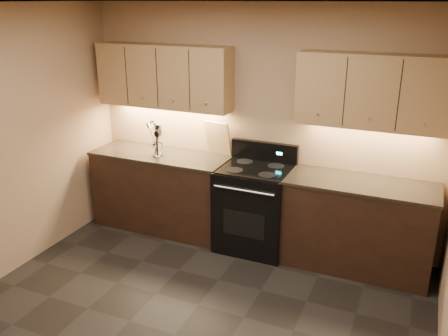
# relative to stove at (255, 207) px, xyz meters

# --- Properties ---
(floor) EXTENTS (4.00, 4.00, 0.00)m
(floor) POSITION_rel_stove_xyz_m (-0.08, -1.68, -0.48)
(floor) COLOR black
(floor) RESTS_ON ground
(ceiling) EXTENTS (4.00, 4.00, 0.00)m
(ceiling) POSITION_rel_stove_xyz_m (-0.08, -1.68, 2.12)
(ceiling) COLOR silver
(ceiling) RESTS_ON wall_back
(wall_back) EXTENTS (4.00, 0.04, 2.60)m
(wall_back) POSITION_rel_stove_xyz_m (-0.08, 0.32, 0.82)
(wall_back) COLOR tan
(wall_back) RESTS_ON ground
(counter_left) EXTENTS (1.62, 0.62, 0.93)m
(counter_left) POSITION_rel_stove_xyz_m (-1.18, 0.02, -0.01)
(counter_left) COLOR black
(counter_left) RESTS_ON ground
(counter_right) EXTENTS (1.46, 0.62, 0.93)m
(counter_right) POSITION_rel_stove_xyz_m (1.10, 0.02, -0.01)
(counter_right) COLOR black
(counter_right) RESTS_ON ground
(stove) EXTENTS (0.76, 0.68, 1.14)m
(stove) POSITION_rel_stove_xyz_m (0.00, 0.00, 0.00)
(stove) COLOR black
(stove) RESTS_ON ground
(upper_cab_left) EXTENTS (1.60, 0.30, 0.70)m
(upper_cab_left) POSITION_rel_stove_xyz_m (-1.18, 0.17, 1.32)
(upper_cab_left) COLOR tan
(upper_cab_left) RESTS_ON wall_back
(upper_cab_right) EXTENTS (1.44, 0.30, 0.70)m
(upper_cab_right) POSITION_rel_stove_xyz_m (1.10, 0.17, 1.32)
(upper_cab_right) COLOR tan
(upper_cab_right) RESTS_ON wall_back
(outlet_plate) EXTENTS (0.08, 0.01, 0.12)m
(outlet_plate) POSITION_rel_stove_xyz_m (-1.38, 0.31, 0.64)
(outlet_plate) COLOR #B2B5BA
(outlet_plate) RESTS_ON wall_back
(utensil_crock) EXTENTS (0.14, 0.14, 0.15)m
(utensil_crock) POSITION_rel_stove_xyz_m (-1.17, -0.06, 0.52)
(utensil_crock) COLOR white
(utensil_crock) RESTS_ON counter_left
(cutting_board) EXTENTS (0.33, 0.15, 0.39)m
(cutting_board) POSITION_rel_stove_xyz_m (-0.56, 0.27, 0.64)
(cutting_board) COLOR tan
(cutting_board) RESTS_ON counter_left
(wooden_spoon) EXTENTS (0.12, 0.10, 0.32)m
(wooden_spoon) POSITION_rel_stove_xyz_m (-1.19, -0.07, 0.62)
(wooden_spoon) COLOR tan
(wooden_spoon) RESTS_ON utensil_crock
(black_spoon) EXTENTS (0.12, 0.17, 0.32)m
(black_spoon) POSITION_rel_stove_xyz_m (-1.18, -0.04, 0.63)
(black_spoon) COLOR black
(black_spoon) RESTS_ON utensil_crock
(black_turner) EXTENTS (0.14, 0.20, 0.36)m
(black_turner) POSITION_rel_stove_xyz_m (-1.16, -0.08, 0.64)
(black_turner) COLOR black
(black_turner) RESTS_ON utensil_crock
(steel_spatula) EXTENTS (0.24, 0.11, 0.40)m
(steel_spatula) POSITION_rel_stove_xyz_m (-1.16, -0.04, 0.66)
(steel_spatula) COLOR silver
(steel_spatula) RESTS_ON utensil_crock
(steel_skimmer) EXTENTS (0.21, 0.16, 0.39)m
(steel_skimmer) POSITION_rel_stove_xyz_m (-1.15, -0.07, 0.65)
(steel_skimmer) COLOR silver
(steel_skimmer) RESTS_ON utensil_crock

